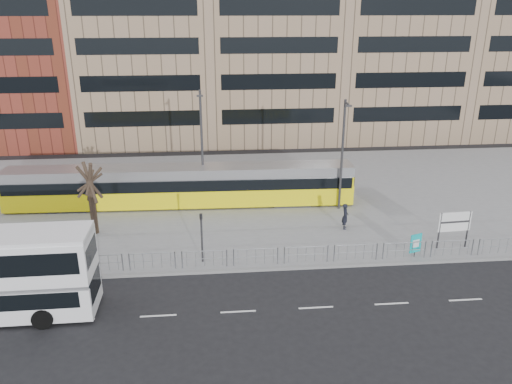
{
  "coord_description": "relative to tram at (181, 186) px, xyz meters",
  "views": [
    {
      "loc": [
        -3.04,
        -25.5,
        14.54
      ],
      "look_at": [
        -0.19,
        6.0,
        2.69
      ],
      "focal_mm": 35.0,
      "sensor_mm": 36.0,
      "label": 1
    }
  ],
  "objects": [
    {
      "name": "bare_tree",
      "position": [
        -5.57,
        -4.56,
        3.64
      ],
      "size": [
        4.67,
        4.67,
        7.31
      ],
      "color": "#2D2219",
      "rests_on": "plaza"
    },
    {
      "name": "road_markings",
      "position": [
        6.49,
        -14.47,
        -1.69
      ],
      "size": [
        62.0,
        0.12,
        0.01
      ],
      "primitive_type": "cube",
      "color": "white",
      "rests_on": "ground"
    },
    {
      "name": "lamp_post_east",
      "position": [
        11.83,
        -1.87,
        2.95
      ],
      "size": [
        0.45,
        1.04,
        8.24
      ],
      "color": "#2D2D30",
      "rests_on": "plaza"
    },
    {
      "name": "pedestrian",
      "position": [
        11.34,
        -5.38,
        -0.63
      ],
      "size": [
        0.57,
        0.74,
        1.82
      ],
      "primitive_type": "imported",
      "rotation": [
        0.0,
        0.0,
        1.36
      ],
      "color": "black",
      "rests_on": "plaza"
    },
    {
      "name": "lamp_post_west",
      "position": [
        1.68,
        0.29,
        3.2
      ],
      "size": [
        0.45,
        1.04,
        8.72
      ],
      "color": "#2D2D30",
      "rests_on": "plaza"
    },
    {
      "name": "building_row",
      "position": [
        7.04,
        23.8,
        11.22
      ],
      "size": [
        70.4,
        18.4,
        31.2
      ],
      "color": "maroon",
      "rests_on": "ground"
    },
    {
      "name": "ground",
      "position": [
        5.49,
        -10.47,
        -1.69
      ],
      "size": [
        120.0,
        120.0,
        0.0
      ],
      "primitive_type": "plane",
      "color": "black",
      "rests_on": "ground"
    },
    {
      "name": "kerb",
      "position": [
        5.49,
        -10.42,
        -1.62
      ],
      "size": [
        64.0,
        0.25,
        0.17
      ],
      "primitive_type": "cube",
      "color": "gray",
      "rests_on": "ground"
    },
    {
      "name": "plaza",
      "position": [
        5.49,
        1.53,
        -1.62
      ],
      "size": [
        64.0,
        24.0,
        0.15
      ],
      "primitive_type": "cube",
      "color": "gray",
      "rests_on": "ground"
    },
    {
      "name": "tram",
      "position": [
        0.0,
        0.0,
        0.0
      ],
      "size": [
        26.13,
        3.14,
        3.07
      ],
      "rotation": [
        0.0,
        0.0,
        -0.02
      ],
      "color": "yellow",
      "rests_on": "plaza"
    },
    {
      "name": "traffic_light_west",
      "position": [
        1.66,
        -9.26,
        0.43
      ],
      "size": [
        0.19,
        0.22,
        3.1
      ],
      "rotation": [
        0.0,
        0.0,
        -0.16
      ],
      "color": "#2D2D30",
      "rests_on": "plaza"
    },
    {
      "name": "pedestrian_barrier",
      "position": [
        7.49,
        -9.97,
        -0.71
      ],
      "size": [
        32.07,
        0.07,
        1.1
      ],
      "color": "#909398",
      "rests_on": "plaza"
    },
    {
      "name": "station_sign",
      "position": [
        17.31,
        -8.88,
        0.15
      ],
      "size": [
        2.12,
        0.23,
        2.44
      ],
      "rotation": [
        0.0,
        0.0,
        0.06
      ],
      "color": "#2D2D30",
      "rests_on": "plaza"
    },
    {
      "name": "ad_panel",
      "position": [
        14.54,
        -9.8,
        -0.66
      ],
      "size": [
        0.78,
        0.31,
        1.5
      ],
      "rotation": [
        0.0,
        0.0,
        0.33
      ],
      "color": "#2D2D30",
      "rests_on": "plaza"
    }
  ]
}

